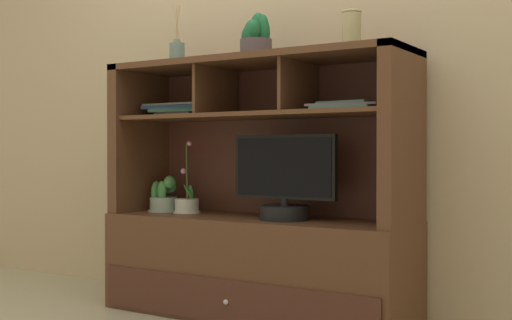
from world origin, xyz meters
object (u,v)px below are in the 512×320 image
media_console (257,235)px  potted_fern (164,198)px  potted_succulent (257,39)px  tv_monitor (285,185)px  potted_orchid (187,205)px  diffuser_bottle (177,54)px  magazine_stack_centre (183,110)px  ceramic_vase (352,30)px  magazine_stack_left (349,106)px

media_console → potted_fern: bearing=179.5°
media_console → potted_succulent: bearing=-104.5°
media_console → tv_monitor: media_console is taller
potted_orchid → diffuser_bottle: diffuser_bottle is taller
media_console → diffuser_bottle: size_ratio=4.83×
media_console → potted_orchid: 0.43m
potted_succulent → magazine_stack_centre: bearing=174.0°
diffuser_bottle → potted_succulent: bearing=-1.3°
potted_fern → ceramic_vase: 1.30m
potted_succulent → diffuser_bottle: bearing=178.7°
potted_orchid → magazine_stack_left: size_ratio=1.07×
magazine_stack_left → ceramic_vase: ceramic_vase is taller
magazine_stack_left → ceramic_vase: 0.33m
tv_monitor → ceramic_vase: ceramic_vase is taller
ceramic_vase → potted_fern: bearing=179.4°
potted_fern → ceramic_vase: size_ratio=1.09×
potted_orchid → ceramic_vase: ceramic_vase is taller
tv_monitor → ceramic_vase: bearing=5.8°
potted_fern → diffuser_bottle: bearing=3.1°
media_console → potted_succulent: (-0.00, -0.00, 0.92)m
potted_fern → potted_orchid: bearing=-1.8°
potted_orchid → potted_fern: 0.16m
potted_fern → magazine_stack_centre: magazine_stack_centre is taller
magazine_stack_left → potted_succulent: (-0.47, 0.01, 0.33)m
potted_orchid → potted_succulent: (0.41, -0.00, 0.79)m
magazine_stack_centre → ceramic_vase: bearing=-3.3°
ceramic_vase → magazine_stack_left: bearing=-165.7°
tv_monitor → ceramic_vase: 0.74m
tv_monitor → magazine_stack_left: size_ratio=1.52×
tv_monitor → magazine_stack_left: bearing=5.5°
tv_monitor → potted_fern: tv_monitor is taller
tv_monitor → magazine_stack_left: (0.30, 0.03, 0.35)m
potted_fern → magazine_stack_left: size_ratio=0.55×
potted_fern → potted_succulent: potted_succulent is taller
media_console → magazine_stack_centre: 0.78m
tv_monitor → ceramic_vase: size_ratio=3.02×
diffuser_bottle → potted_succulent: diffuser_bottle is taller
media_console → diffuser_bottle: (-0.48, 0.01, 0.89)m
media_console → diffuser_bottle: bearing=178.9°
media_console → tv_monitor: 0.30m
potted_fern → magazine_stack_left: bearing=-0.8°
potted_fern → magazine_stack_centre: (0.09, 0.04, 0.46)m
potted_orchid → magazine_stack_left: (0.89, -0.01, 0.46)m
media_console → potted_orchid: bearing=-180.0°
magazine_stack_centre → diffuser_bottle: diffuser_bottle is taller
magazine_stack_centre → magazine_stack_left: bearing=-3.5°
diffuser_bottle → magazine_stack_left: bearing=-1.1°
diffuser_bottle → ceramic_vase: 0.97m
potted_orchid → potted_succulent: bearing=-0.3°
diffuser_bottle → potted_orchid: bearing=-7.8°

